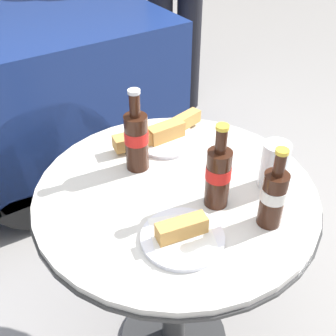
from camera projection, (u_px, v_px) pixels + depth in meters
bistro_table at (175, 232)px, 1.29m from camera, size 0.81×0.81×0.76m
cola_bottle_left at (218, 175)px, 1.08m from camera, size 0.07×0.07×0.24m
cola_bottle_right at (136, 139)px, 1.21m from camera, size 0.07×0.07×0.25m
cola_bottle_center at (273, 196)px, 1.03m from camera, size 0.06×0.06×0.23m
drinking_glass at (274, 167)px, 1.16m from camera, size 0.08×0.08×0.14m
lunch_plate_near at (182, 235)px, 1.02m from camera, size 0.21×0.21×0.06m
lunch_plate_far at (163, 135)px, 1.36m from camera, size 0.33×0.21×0.06m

